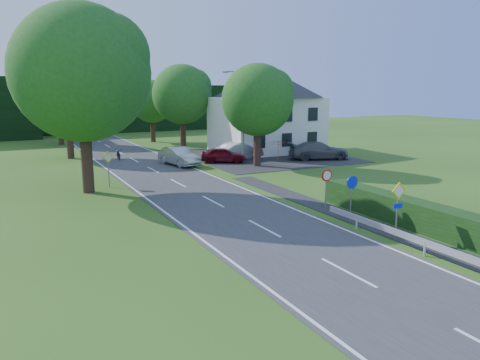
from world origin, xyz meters
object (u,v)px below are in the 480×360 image
parked_car_silver_a (239,151)px  parasol (278,150)px  parked_car_grey (319,151)px  motorcycle (119,154)px  streetlight (242,112)px  parked_car_red (223,155)px  parked_car_silver_b (319,150)px  moving_car (179,156)px

parked_car_silver_a → parasol: bearing=-143.3°
parked_car_grey → parasol: size_ratio=2.69×
motorcycle → parasol: bearing=-22.9°
streetlight → parasol: 5.06m
motorcycle → parked_car_silver_a: 11.18m
motorcycle → parasol: (12.92, -7.07, 0.42)m
streetlight → parked_car_grey: (7.36, -1.31, -3.62)m
parked_car_red → parasol: parasol is taller
streetlight → parked_car_silver_a: bearing=68.1°
motorcycle → parked_car_red: bearing=-31.0°
parked_car_red → parked_car_silver_a: bearing=-34.9°
parked_car_silver_b → parasol: bearing=71.4°
parked_car_silver_a → parasol: parasol is taller
moving_car → parked_car_silver_a: size_ratio=1.00×
motorcycle → parked_car_red: parked_car_red is taller
streetlight → parked_car_red: bearing=143.7°
streetlight → parked_car_silver_b: (8.38, 0.03, -3.78)m
parked_car_grey → parked_car_silver_b: bearing=-19.0°
motorcycle → parked_car_red: size_ratio=0.49×
parked_car_silver_b → motorcycle: bearing=47.7°
parked_car_silver_a → parked_car_grey: parked_car_grey is taller
parked_car_grey → parked_car_silver_b: parked_car_grey is taller
streetlight → motorcycle: size_ratio=4.14×
parked_car_silver_b → parasol: parasol is taller
streetlight → parked_car_silver_b: size_ratio=1.74×
parasol → streetlight: bearing=177.3°
parked_car_silver_a → parked_car_red: bearing=106.6°
parked_car_silver_a → parked_car_silver_b: (7.48, -2.21, -0.13)m
parked_car_red → streetlight: bearing=-100.0°
streetlight → moving_car: 6.62m
streetlight → parked_car_silver_b: streetlight is taller
parked_car_red → parasol: 5.16m
moving_car → parked_car_red: bearing=-15.8°
parasol → motorcycle: bearing=151.3°
parked_car_red → parked_car_silver_b: size_ratio=0.85×
motorcycle → parked_car_silver_b: (17.64, -6.87, 0.13)m
parked_car_grey → parasol: bearing=91.3°
streetlight → moving_car: streetlight is taller
streetlight → parked_car_grey: bearing=-10.1°
parked_car_silver_b → parked_car_grey: bearing=121.7°
streetlight → parked_car_red: size_ratio=2.04×
streetlight → moving_car: bearing=166.4°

